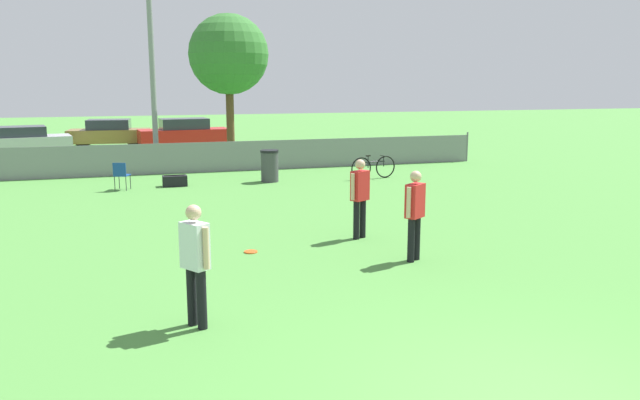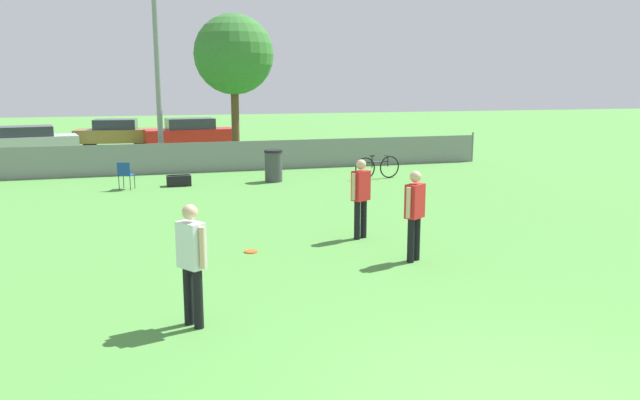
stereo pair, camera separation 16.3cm
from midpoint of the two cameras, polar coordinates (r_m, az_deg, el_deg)
fence_backline at (r=23.30m, az=-7.57°, el=3.99°), size 19.86×0.07×1.21m
light_pole at (r=24.38m, az=-14.70°, el=16.76°), size 0.90×0.36×10.32m
tree_near_pole at (r=25.99m, az=-7.71°, el=13.00°), size 3.21×3.21×5.96m
player_receiver_white at (r=8.41m, az=-11.11°, el=-5.17°), size 0.39×0.46×1.67m
player_thrower_red at (r=12.98m, az=4.10°, el=0.59°), size 0.48×0.37×1.67m
player_defender_red at (r=11.42m, az=9.05°, el=-0.91°), size 0.46×0.39×1.67m
frisbee_disc at (r=12.15m, az=-5.95°, el=-4.70°), size 0.26×0.26×0.03m
folding_chair_sideline at (r=19.90m, az=-17.15°, el=2.35°), size 0.52×0.52×0.85m
bicycle_sideline at (r=21.31m, az=5.49°, el=2.99°), size 1.71×0.44×0.82m
trash_bin at (r=20.65m, az=-4.05°, el=3.15°), size 0.60×0.60×1.05m
gear_bag_sideline at (r=20.26m, az=-12.56°, el=1.75°), size 0.75×0.41×0.36m
parked_car_silver at (r=31.72m, az=-25.16°, el=4.98°), size 4.67×2.58×1.27m
parked_car_tan at (r=34.01m, az=-18.02°, el=5.85°), size 4.16×2.15×1.38m
parked_car_red at (r=32.57m, az=-11.63°, el=6.01°), size 4.63×2.07×1.45m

